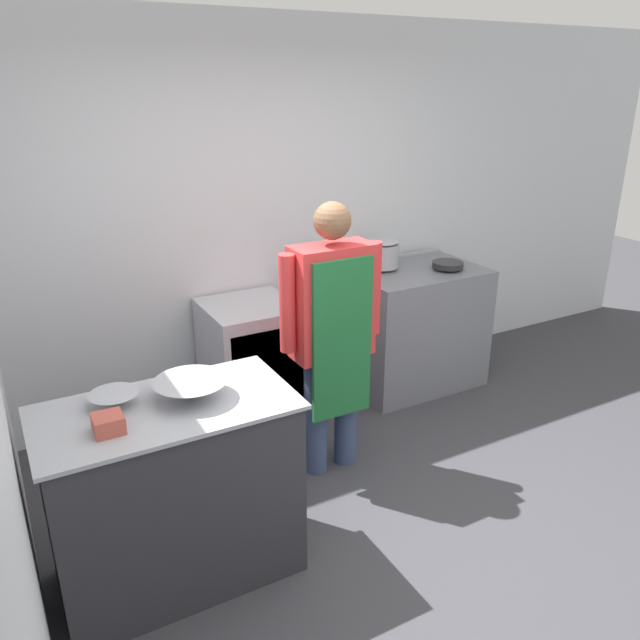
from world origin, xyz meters
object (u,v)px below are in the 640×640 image
(mixing_bowl, at_px, (191,389))
(saute_pan, at_px, (448,264))
(person_cook, at_px, (332,326))
(fridge_unit, at_px, (252,362))
(plastic_tub, at_px, (108,424))
(stock_pot, at_px, (382,253))
(stove, at_px, (413,327))

(mixing_bowl, xyz_separation_m, saute_pan, (2.32, 1.01, 0.01))
(person_cook, height_order, mixing_bowl, person_cook)
(fridge_unit, height_order, saute_pan, saute_pan)
(fridge_unit, bearing_deg, plastic_tub, -131.52)
(stock_pot, distance_m, saute_pan, 0.50)
(stove, distance_m, fridge_unit, 1.33)
(person_cook, bearing_deg, mixing_bowl, -157.27)
(stove, xyz_separation_m, plastic_tub, (-2.51, -1.25, 0.49))
(stove, relative_size, plastic_tub, 8.38)
(fridge_unit, distance_m, stock_pot, 1.27)
(stock_pot, bearing_deg, saute_pan, -30.25)
(plastic_tub, distance_m, saute_pan, 2.94)
(stove, bearing_deg, mixing_bowl, -151.93)
(plastic_tub, bearing_deg, stock_pot, 31.13)
(plastic_tub, bearing_deg, person_cook, 21.24)
(mixing_bowl, distance_m, saute_pan, 2.53)
(saute_pan, bearing_deg, person_cook, -156.02)
(person_cook, xyz_separation_m, saute_pan, (1.35, 0.60, 0.03))
(mixing_bowl, relative_size, saute_pan, 1.45)
(mixing_bowl, bearing_deg, stove, 28.07)
(fridge_unit, relative_size, stock_pot, 3.47)
(fridge_unit, bearing_deg, person_cook, -77.09)
(saute_pan, bearing_deg, plastic_tub, -157.38)
(person_cook, relative_size, saute_pan, 7.13)
(fridge_unit, xyz_separation_m, saute_pan, (1.53, -0.20, 0.55))
(mixing_bowl, relative_size, stock_pot, 1.36)
(fridge_unit, distance_m, saute_pan, 1.64)
(fridge_unit, relative_size, plastic_tub, 7.16)
(plastic_tub, relative_size, saute_pan, 0.51)
(saute_pan, bearing_deg, mixing_bowl, -156.54)
(fridge_unit, xyz_separation_m, mixing_bowl, (-0.79, -1.21, 0.54))
(mixing_bowl, bearing_deg, person_cook, 22.73)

